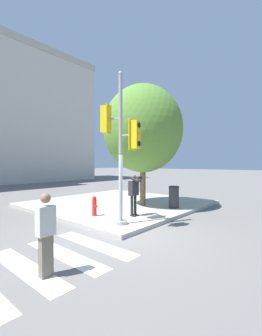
{
  "coord_description": "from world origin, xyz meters",
  "views": [
    {
      "loc": [
        -5.18,
        -4.86,
        2.21
      ],
      "look_at": [
        1.15,
        0.55,
        2.04
      ],
      "focal_mm": 24.0,
      "sensor_mm": 36.0,
      "label": 1
    }
  ],
  "objects_px": {
    "traffic_signal_pole": "(120,142)",
    "trash_bin": "(174,197)",
    "pedestrian_distant": "(46,232)",
    "fire_hydrant": "(94,206)",
    "street_tree": "(143,129)",
    "person_photographer": "(134,191)"
  },
  "relations": [
    {
      "from": "traffic_signal_pole",
      "to": "trash_bin",
      "type": "bearing_deg",
      "value": 0.68
    },
    {
      "from": "traffic_signal_pole",
      "to": "trash_bin",
      "type": "distance_m",
      "value": 4.32
    },
    {
      "from": "pedestrian_distant",
      "to": "fire_hydrant",
      "type": "bearing_deg",
      "value": 37.81
    },
    {
      "from": "pedestrian_distant",
      "to": "trash_bin",
      "type": "bearing_deg",
      "value": 9.51
    },
    {
      "from": "street_tree",
      "to": "fire_hydrant",
      "type": "distance_m",
      "value": 4.54
    },
    {
      "from": "traffic_signal_pole",
      "to": "street_tree",
      "type": "bearing_deg",
      "value": 25.45
    },
    {
      "from": "person_photographer",
      "to": "street_tree",
      "type": "height_order",
      "value": "street_tree"
    },
    {
      "from": "traffic_signal_pole",
      "to": "person_photographer",
      "type": "relative_size",
      "value": 3.15
    },
    {
      "from": "pedestrian_distant",
      "to": "fire_hydrant",
      "type": "relative_size",
      "value": 2.1
    },
    {
      "from": "traffic_signal_pole",
      "to": "fire_hydrant",
      "type": "height_order",
      "value": "traffic_signal_pole"
    },
    {
      "from": "street_tree",
      "to": "trash_bin",
      "type": "bearing_deg",
      "value": -75.02
    },
    {
      "from": "pedestrian_distant",
      "to": "trash_bin",
      "type": "distance_m",
      "value": 7.09
    },
    {
      "from": "pedestrian_distant",
      "to": "trash_bin",
      "type": "relative_size",
      "value": 1.62
    },
    {
      "from": "person_photographer",
      "to": "fire_hydrant",
      "type": "relative_size",
      "value": 2.1
    },
    {
      "from": "trash_bin",
      "to": "person_photographer",
      "type": "bearing_deg",
      "value": 171.28
    },
    {
      "from": "pedestrian_distant",
      "to": "person_photographer",
      "type": "bearing_deg",
      "value": 18.86
    },
    {
      "from": "pedestrian_distant",
      "to": "street_tree",
      "type": "bearing_deg",
      "value": 22.2
    },
    {
      "from": "street_tree",
      "to": "fire_hydrant",
      "type": "height_order",
      "value": "street_tree"
    },
    {
      "from": "person_photographer",
      "to": "pedestrian_distant",
      "type": "height_order",
      "value": "person_photographer"
    },
    {
      "from": "person_photographer",
      "to": "fire_hydrant",
      "type": "bearing_deg",
      "value": 129.66
    },
    {
      "from": "traffic_signal_pole",
      "to": "street_tree",
      "type": "distance_m",
      "value": 3.76
    },
    {
      "from": "person_photographer",
      "to": "fire_hydrant",
      "type": "distance_m",
      "value": 1.67
    }
  ]
}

